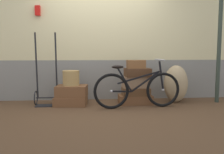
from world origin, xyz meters
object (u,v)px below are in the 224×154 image
object	(u,v)px
suitcase_5	(138,73)
bicycle	(137,89)
suitcase_2	(135,99)
wicker_basket	(71,78)
suitcase_3	(136,91)
burlap_sack	(176,84)
suitcase_0	(71,101)
suitcase_6	(136,64)
suitcase_4	(136,82)
luggage_trolley	(47,88)
suitcase_1	(72,91)

from	to	relation	value
suitcase_5	bicycle	distance (m)	0.47
suitcase_2	wicker_basket	world-z (taller)	wicker_basket
suitcase_3	burlap_sack	world-z (taller)	burlap_sack
suitcase_0	suitcase_5	distance (m)	1.42
suitcase_2	suitcase_6	size ratio (longest dim) A/B	1.84
suitcase_5	wicker_basket	size ratio (longest dim) A/B	1.55
wicker_basket	suitcase_0	bearing A→B (deg)	-110.33
suitcase_4	luggage_trolley	distance (m)	1.74
suitcase_2	suitcase_4	distance (m)	0.35
suitcase_1	wicker_basket	xyz separation A→B (m)	(-0.01, 0.01, 0.25)
luggage_trolley	suitcase_2	bearing A→B (deg)	-0.64
suitcase_3	suitcase_5	world-z (taller)	suitcase_5
suitcase_1	suitcase_5	distance (m)	1.34
suitcase_1	suitcase_5	xyz separation A→B (m)	(1.29, 0.03, 0.35)
suitcase_0	luggage_trolley	bearing A→B (deg)	178.98
suitcase_1	luggage_trolley	bearing A→B (deg)	-178.39
luggage_trolley	suitcase_1	bearing A→B (deg)	-5.22
suitcase_2	suitcase_3	distance (m)	0.17
suitcase_0	suitcase_1	world-z (taller)	suitcase_1
suitcase_1	suitcase_6	size ratio (longest dim) A/B	1.63
suitcase_3	suitcase_6	size ratio (longest dim) A/B	1.50
suitcase_2	wicker_basket	xyz separation A→B (m)	(-1.26, -0.02, 0.44)
burlap_sack	suitcase_2	bearing A→B (deg)	-174.55
suitcase_0	luggage_trolley	xyz separation A→B (m)	(-0.46, 0.06, 0.24)
suitcase_3	suitcase_4	xyz separation A→B (m)	(0.00, 0.04, 0.18)
suitcase_0	burlap_sack	distance (m)	2.15
suitcase_3	wicker_basket	distance (m)	1.30
suitcase_0	suitcase_6	xyz separation A→B (m)	(1.28, 0.05, 0.71)
suitcase_5	luggage_trolley	size ratio (longest dim) A/B	0.35
suitcase_2	suitcase_6	distance (m)	0.70
suitcase_4	suitcase_6	size ratio (longest dim) A/B	1.44
suitcase_6	bicycle	xyz separation A→B (m)	(-0.04, -0.38, -0.44)
bicycle	wicker_basket	bearing A→B (deg)	164.06
suitcase_2	bicycle	size ratio (longest dim) A/B	0.40
suitcase_0	suitcase_4	world-z (taller)	suitcase_4
suitcase_1	suitcase_4	distance (m)	1.27
suitcase_2	suitcase_4	xyz separation A→B (m)	(0.00, 0.01, 0.35)
suitcase_3	burlap_sack	xyz separation A→B (m)	(0.85, 0.11, 0.13)
suitcase_5	wicker_basket	distance (m)	1.31
burlap_sack	bicycle	bearing A→B (deg)	-152.97
suitcase_2	suitcase_3	world-z (taller)	suitcase_3
suitcase_3	suitcase_6	xyz separation A→B (m)	(0.01, 0.04, 0.54)
suitcase_1	suitcase_4	bearing A→B (deg)	8.48
burlap_sack	bicycle	xyz separation A→B (m)	(-0.88, -0.45, -0.03)
suitcase_5	wicker_basket	bearing A→B (deg)	175.78
wicker_basket	suitcase_3	bearing A→B (deg)	-0.75
wicker_basket	bicycle	world-z (taller)	bicycle
suitcase_5	suitcase_4	bearing A→B (deg)	161.74
suitcase_3	wicker_basket	size ratio (longest dim) A/B	1.66
suitcase_1	bicycle	size ratio (longest dim) A/B	0.35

